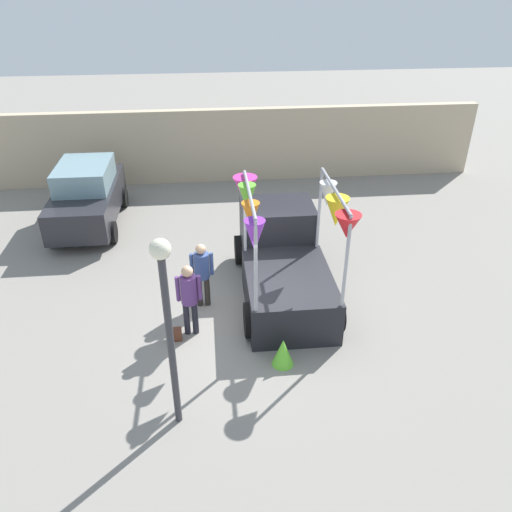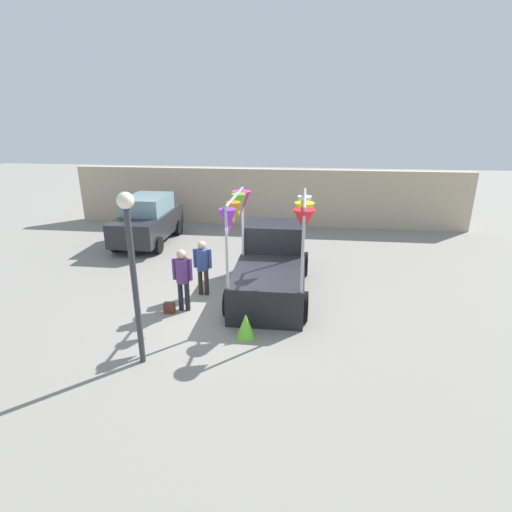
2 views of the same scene
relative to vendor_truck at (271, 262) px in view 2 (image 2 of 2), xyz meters
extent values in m
plane|color=gray|center=(-0.83, -1.09, -0.89)|extent=(60.00, 60.00, 0.00)
cube|color=black|center=(0.01, -1.01, -0.39)|extent=(1.90, 2.60, 1.00)
cube|color=black|center=(0.01, 0.99, 0.01)|extent=(1.80, 1.40, 1.80)
cube|color=#8CB2C6|center=(0.01, 0.99, 0.46)|extent=(1.76, 1.37, 0.60)
cylinder|color=black|center=(-0.94, 1.34, -0.51)|extent=(0.22, 0.76, 0.76)
cylinder|color=black|center=(0.96, 1.34, -0.51)|extent=(0.22, 0.76, 0.76)
cylinder|color=black|center=(-0.94, -1.71, -0.51)|extent=(0.22, 0.76, 0.76)
cylinder|color=black|center=(0.96, -1.71, -0.51)|extent=(0.22, 0.76, 0.76)
cylinder|color=#A5A5AD|center=(-0.86, 0.21, 1.10)|extent=(0.07, 0.07, 1.99)
cylinder|color=#A5A5AD|center=(0.88, 0.21, 1.10)|extent=(0.07, 0.07, 1.99)
cylinder|color=#A5A5AD|center=(-0.86, -2.23, 1.10)|extent=(0.07, 0.07, 1.99)
cylinder|color=#A5A5AD|center=(0.88, -2.23, 1.10)|extent=(0.07, 0.07, 1.99)
cylinder|color=#A5A5AD|center=(-0.86, -1.01, 2.10)|extent=(0.07, 2.44, 0.07)
cylinder|color=#A5A5AD|center=(0.88, -1.01, 2.10)|extent=(0.07, 2.44, 0.07)
cone|color=purple|center=(-0.86, -2.06, 1.69)|extent=(0.52, 0.52, 0.64)
cone|color=red|center=(0.88, -2.06, 1.80)|extent=(0.70, 0.70, 0.49)
cone|color=orange|center=(-0.86, -1.24, 1.74)|extent=(0.50, 0.50, 0.52)
cone|color=yellow|center=(0.88, -1.24, 1.72)|extent=(0.60, 0.60, 0.63)
cone|color=#66CC33|center=(-0.86, -0.43, 1.74)|extent=(0.44, 0.44, 0.61)
cone|color=white|center=(0.88, -0.43, 1.75)|extent=(0.48, 0.48, 0.55)
cone|color=#D83399|center=(-0.86, 0.04, 1.72)|extent=(0.63, 0.63, 0.62)
cube|color=#26262B|center=(-5.30, 4.06, -0.12)|extent=(1.70, 4.00, 0.90)
cube|color=#72939E|center=(-5.30, 4.21, 0.66)|extent=(1.50, 2.10, 0.66)
cylinder|color=black|center=(-6.15, 5.31, -0.57)|extent=(0.18, 0.64, 0.64)
cylinder|color=black|center=(-4.45, 5.31, -0.57)|extent=(0.18, 0.64, 0.64)
cylinder|color=black|center=(-6.15, 2.81, -0.57)|extent=(0.18, 0.64, 0.64)
cylinder|color=black|center=(-4.45, 2.81, -0.57)|extent=(0.18, 0.64, 0.64)
cylinder|color=black|center=(-2.27, -1.54, -0.49)|extent=(0.13, 0.13, 0.81)
cylinder|color=black|center=(-2.09, -1.54, -0.49)|extent=(0.13, 0.13, 0.81)
cylinder|color=#593372|center=(-2.18, -1.54, 0.24)|extent=(0.34, 0.34, 0.64)
sphere|color=tan|center=(-2.18, -1.54, 0.68)|extent=(0.24, 0.24, 0.24)
cylinder|color=#593372|center=(-2.40, -1.54, 0.27)|extent=(0.09, 0.09, 0.58)
cylinder|color=#593372|center=(-1.96, -1.54, 0.27)|extent=(0.09, 0.09, 0.58)
cylinder|color=#2D2823|center=(-2.00, -0.53, -0.50)|extent=(0.13, 0.13, 0.77)
cylinder|color=#2D2823|center=(-1.82, -0.53, -0.50)|extent=(0.13, 0.13, 0.77)
cylinder|color=#33477F|center=(-1.91, -0.53, 0.19)|extent=(0.34, 0.34, 0.61)
sphere|color=tan|center=(-1.91, -0.53, 0.61)|extent=(0.23, 0.23, 0.23)
cylinder|color=#33477F|center=(-2.13, -0.53, 0.22)|extent=(0.09, 0.09, 0.55)
cylinder|color=#33477F|center=(-1.69, -0.53, 0.22)|extent=(0.09, 0.09, 0.55)
cube|color=#592D1E|center=(-2.53, -1.74, -0.75)|extent=(0.28, 0.16, 0.28)
cylinder|color=#333338|center=(-2.39, -3.93, 0.75)|extent=(0.12, 0.12, 3.28)
sphere|color=#F2EDCC|center=(-2.39, -3.93, 2.55)|extent=(0.32, 0.32, 0.32)
cube|color=tan|center=(-0.83, 7.38, 0.41)|extent=(18.00, 0.36, 2.60)
cone|color=#66CC33|center=(-0.37, -2.71, -0.59)|extent=(0.57, 0.57, 0.60)
camera|label=1|loc=(-1.66, -10.16, 6.01)|focal=35.00mm
camera|label=2|loc=(0.84, -10.79, 4.04)|focal=28.00mm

